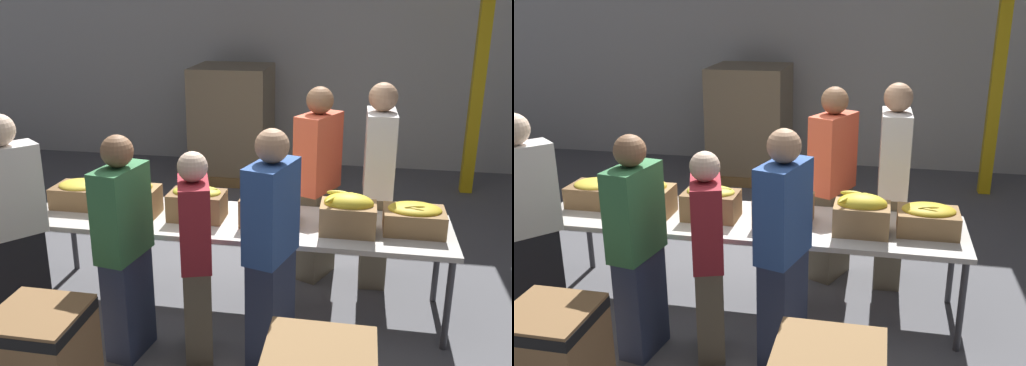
% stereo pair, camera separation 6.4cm
% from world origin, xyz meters
% --- Properties ---
extents(ground_plane, '(30.00, 30.00, 0.00)m').
position_xyz_m(ground_plane, '(0.00, 0.00, 0.00)').
color(ground_plane, slate).
extents(wall_back, '(16.00, 0.08, 4.00)m').
position_xyz_m(wall_back, '(0.00, 4.33, 2.00)').
color(wall_back, silver).
rests_on(wall_back, ground_plane).
extents(sorting_table, '(3.38, 0.82, 0.76)m').
position_xyz_m(sorting_table, '(0.00, 0.00, 0.72)').
color(sorting_table, beige).
rests_on(sorting_table, ground_plane).
extents(banana_box_0, '(0.43, 0.33, 0.23)m').
position_xyz_m(banana_box_0, '(-1.36, 0.07, 0.87)').
color(banana_box_0, olive).
rests_on(banana_box_0, sorting_table).
extents(banana_box_1, '(0.41, 0.29, 0.31)m').
position_xyz_m(banana_box_1, '(-0.83, -0.04, 0.91)').
color(banana_box_1, '#A37A4C').
rests_on(banana_box_1, sorting_table).
extents(banana_box_2, '(0.44, 0.28, 0.27)m').
position_xyz_m(banana_box_2, '(-0.31, -0.03, 0.90)').
color(banana_box_2, olive).
rests_on(banana_box_2, sorting_table).
extents(banana_box_3, '(0.44, 0.33, 0.29)m').
position_xyz_m(banana_box_3, '(0.28, -0.02, 0.90)').
color(banana_box_3, olive).
rests_on(banana_box_3, sorting_table).
extents(banana_box_4, '(0.41, 0.28, 0.31)m').
position_xyz_m(banana_box_4, '(0.88, -0.09, 0.92)').
color(banana_box_4, '#A37A4C').
rests_on(banana_box_4, sorting_table).
extents(banana_box_5, '(0.45, 0.32, 0.24)m').
position_xyz_m(banana_box_5, '(1.38, 0.01, 0.87)').
color(banana_box_5, '#A37A4C').
rests_on(banana_box_5, sorting_table).
extents(volunteer_0, '(0.41, 0.52, 1.74)m').
position_xyz_m(volunteer_0, '(0.59, 0.66, 0.87)').
color(volunteer_0, '#6B604C').
rests_on(volunteer_0, ground_plane).
extents(volunteer_1, '(0.25, 0.49, 1.79)m').
position_xyz_m(volunteer_1, '(1.11, 0.64, 0.89)').
color(volunteer_1, '#6B604C').
rests_on(volunteer_1, ground_plane).
extents(volunteer_2, '(0.34, 0.49, 1.67)m').
position_xyz_m(volunteer_2, '(0.40, -0.68, 0.83)').
color(volunteer_2, '#2D3856').
rests_on(volunteer_2, ground_plane).
extents(volunteer_3, '(0.32, 0.45, 1.51)m').
position_xyz_m(volunteer_3, '(-0.12, -0.73, 0.75)').
color(volunteer_3, '#6B604C').
rests_on(volunteer_3, ground_plane).
extents(volunteer_4, '(0.28, 0.46, 1.61)m').
position_xyz_m(volunteer_4, '(-0.60, -0.79, 0.80)').
color(volunteer_4, '#2D3856').
rests_on(volunteer_4, ground_plane).
extents(volunteer_5, '(0.46, 0.50, 1.70)m').
position_xyz_m(volunteer_5, '(-1.51, -0.69, 0.84)').
color(volunteer_5, black).
rests_on(volunteer_5, ground_plane).
extents(donation_bin_0, '(0.51, 0.51, 0.74)m').
position_xyz_m(donation_bin_0, '(-0.82, -1.55, 0.40)').
color(donation_bin_0, olive).
rests_on(donation_bin_0, ground_plane).
extents(support_pillar, '(0.15, 0.15, 4.00)m').
position_xyz_m(support_pillar, '(2.35, 3.37, 2.00)').
color(support_pillar, yellow).
rests_on(support_pillar, ground_plane).
extents(pallet_stack_0, '(1.12, 1.12, 1.56)m').
position_xyz_m(pallet_stack_0, '(-0.82, 3.49, 0.77)').
color(pallet_stack_0, olive).
rests_on(pallet_stack_0, ground_plane).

